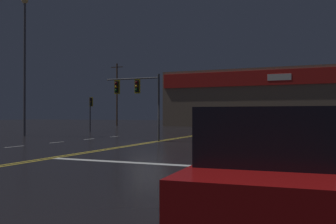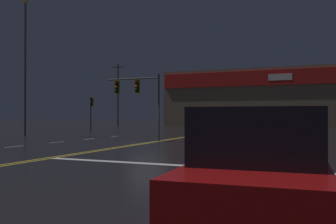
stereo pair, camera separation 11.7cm
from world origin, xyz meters
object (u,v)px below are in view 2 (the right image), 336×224
at_px(traffic_signal_corner_northwest, 91,106).
at_px(traffic_signal_median, 136,91).
at_px(parked_car, 262,171).
at_px(streetlight_median_approach, 25,50).

bearing_deg(traffic_signal_corner_northwest, traffic_signal_median, -43.96).
bearing_deg(traffic_signal_corner_northwest, parked_car, -51.37).
bearing_deg(streetlight_median_approach, traffic_signal_corner_northwest, 85.51).
height_order(traffic_signal_median, parked_car, traffic_signal_median).
height_order(traffic_signal_median, streetlight_median_approach, streetlight_median_approach).
relative_size(traffic_signal_corner_northwest, streetlight_median_approach, 0.31).
bearing_deg(traffic_signal_corner_northwest, streetlight_median_approach, -94.49).
xyz_separation_m(traffic_signal_median, traffic_signal_corner_northwest, (-11.07, 10.67, -0.73)).
height_order(streetlight_median_approach, parked_car, streetlight_median_approach).
relative_size(traffic_signal_median, parked_car, 1.04).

